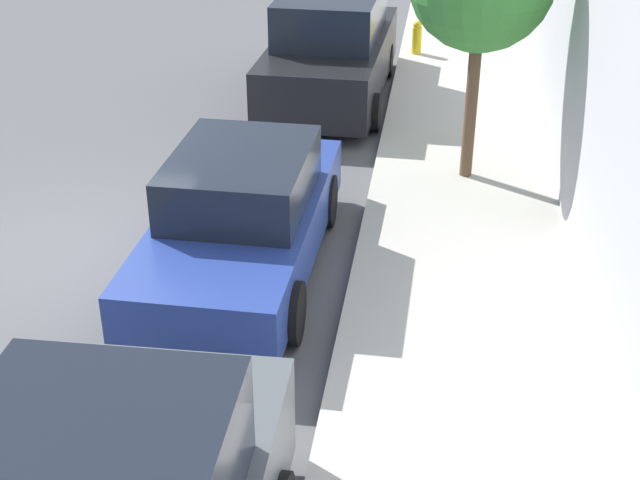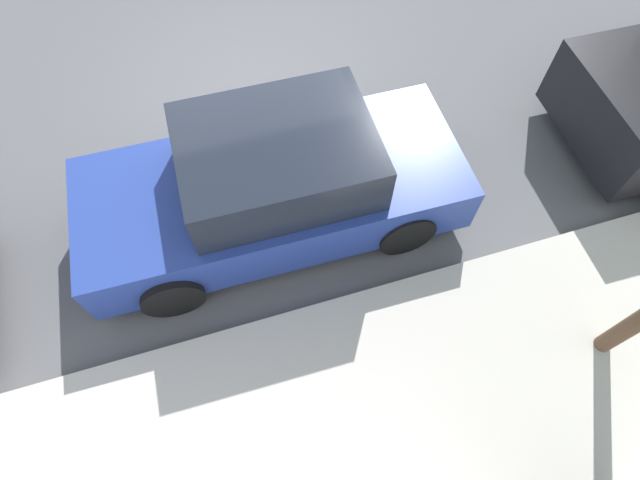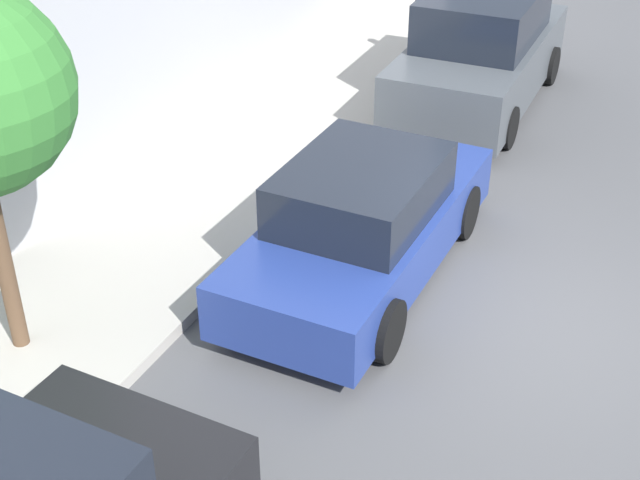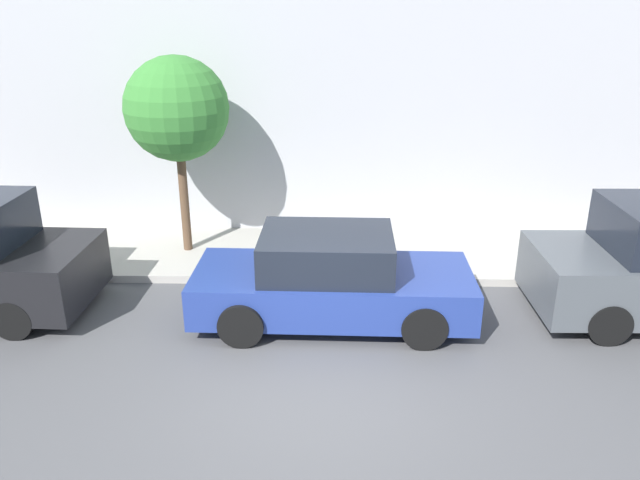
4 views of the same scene
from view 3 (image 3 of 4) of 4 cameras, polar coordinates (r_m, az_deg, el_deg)
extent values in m
plane|color=#515154|center=(10.43, 13.35, -5.31)|extent=(60.00, 60.00, 0.00)
cube|color=#B2ADA3|center=(11.97, -9.52, 0.84)|extent=(2.67, 32.00, 0.15)
cube|color=#4C5156|center=(15.69, 10.12, 10.95)|extent=(2.03, 4.83, 0.96)
cube|color=black|center=(15.41, 10.43, 14.01)|extent=(1.76, 2.63, 0.80)
cylinder|color=black|center=(14.28, 11.88, 7.08)|extent=(0.22, 0.68, 0.68)
cylinder|color=black|center=(14.75, 4.85, 8.47)|extent=(0.22, 0.68, 0.68)
cylinder|color=black|center=(16.99, 14.50, 10.77)|extent=(0.22, 0.68, 0.68)
cylinder|color=black|center=(17.39, 8.43, 11.91)|extent=(0.22, 0.68, 0.68)
cube|color=navy|center=(10.73, 2.78, 0.38)|extent=(1.88, 4.53, 0.68)
cube|color=black|center=(10.32, 2.66, 3.26)|extent=(1.62, 2.13, 0.64)
cylinder|color=black|center=(9.51, 4.23, -5.76)|extent=(0.22, 0.71, 0.71)
cylinder|color=black|center=(10.10, -4.78, -3.27)|extent=(0.22, 0.71, 0.71)
cylinder|color=black|center=(11.75, 9.22, 1.81)|extent=(0.22, 0.71, 0.71)
cylinder|color=black|center=(12.23, 1.61, 3.52)|extent=(0.22, 0.71, 0.71)
cylinder|color=#ADADB2|center=(17.15, 6.23, 12.94)|extent=(0.07, 0.07, 1.04)
cube|color=#2D2D33|center=(16.95, 6.37, 15.04)|extent=(0.11, 0.15, 0.28)
cylinder|color=brown|center=(9.54, -19.73, -0.65)|extent=(0.18, 0.18, 2.34)
camera|label=1|loc=(18.73, 8.48, 29.78)|focal=50.00mm
camera|label=2|loc=(11.29, -13.80, 27.79)|focal=28.00mm
camera|label=4|loc=(10.37, 60.31, 10.06)|focal=35.00mm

